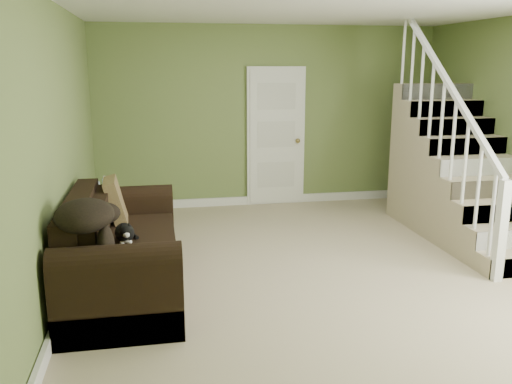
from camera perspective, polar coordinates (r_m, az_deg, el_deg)
name	(u,v)px	position (r m, az deg, el deg)	size (l,w,h in m)	color
floor	(323,268)	(5.67, 7.08, -7.96)	(5.00, 5.50, 0.01)	tan
ceiling	(331,3)	(5.32, 7.92, 19.14)	(5.00, 5.50, 0.01)	white
wall_back	(269,117)	(7.99, 1.35, 7.92)	(5.00, 0.04, 2.60)	olive
wall_front	(501,221)	(2.91, 24.35, -2.79)	(5.00, 0.04, 2.60)	olive
wall_left	(59,150)	(5.16, -20.07, 4.16)	(0.04, 5.50, 2.60)	olive
baseboard_back	(269,199)	(8.17, 1.35, -0.79)	(5.00, 0.04, 0.12)	white
baseboard_left	(73,280)	(5.47, -18.72, -8.74)	(0.04, 5.50, 0.12)	white
door	(276,137)	(8.00, 2.11, 5.80)	(0.86, 0.12, 2.02)	white
staircase	(455,181)	(7.16, 20.24, 1.13)	(1.00, 2.51, 2.82)	tan
sofa	(119,254)	(5.18, -14.21, -6.38)	(0.97, 2.24, 0.89)	black
side_table	(106,219)	(6.59, -15.48, -2.73)	(0.46, 0.46, 0.78)	black
cat	(125,233)	(5.04, -13.67, -4.20)	(0.25, 0.46, 0.22)	black
banana	(150,254)	(4.64, -11.11, -6.39)	(0.05, 0.17, 0.05)	yellow
throw_pillow	(116,202)	(5.73, -14.51, -1.01)	(0.12, 0.49, 0.49)	#503B20
throw_blanket	(84,215)	(4.36, -17.62, -2.36)	(0.44, 0.58, 0.24)	black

